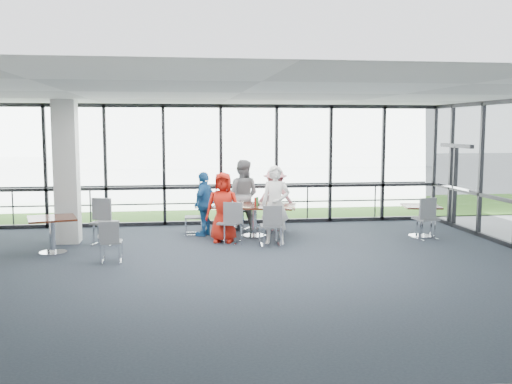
{
  "coord_description": "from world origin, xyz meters",
  "views": [
    {
      "loc": [
        -1.12,
        -10.14,
        2.59
      ],
      "look_at": [
        0.65,
        2.86,
        1.1
      ],
      "focal_mm": 40.0,
      "sensor_mm": 36.0,
      "label": 1
    }
  ],
  "objects": [
    {
      "name": "ceiling",
      "position": [
        0.0,
        0.0,
        3.2
      ],
      "size": [
        12.0,
        10.0,
        0.04
      ],
      "primitive_type": "cube",
      "color": "white",
      "rests_on": "ground"
    },
    {
      "name": "plate_end",
      "position": [
        -0.15,
        3.44,
        0.76
      ],
      "size": [
        0.26,
        0.26,
        0.01
      ],
      "primitive_type": "cylinder",
      "color": "white",
      "rests_on": "main_table"
    },
    {
      "name": "menu_b",
      "position": [
        1.41,
        2.67,
        0.75
      ],
      "size": [
        0.32,
        0.26,
        0.0
      ],
      "primitive_type": "cube",
      "rotation": [
        0.0,
        0.0,
        -0.28
      ],
      "color": "silver",
      "rests_on": "main_table"
    },
    {
      "name": "tumbler_b",
      "position": [
        0.88,
        2.89,
        0.83
      ],
      "size": [
        0.08,
        0.08,
        0.15
      ],
      "primitive_type": "cylinder",
      "color": "white",
      "rests_on": "main_table"
    },
    {
      "name": "chair_spare_r",
      "position": [
        4.55,
        2.26,
        0.48
      ],
      "size": [
        0.58,
        0.58,
        0.97
      ],
      "primitive_type": null,
      "rotation": [
        0.0,
        0.0,
        0.25
      ],
      "color": "slate",
      "rests_on": "ground"
    },
    {
      "name": "ketchup_bottle",
      "position": [
        0.68,
        3.17,
        0.84
      ],
      "size": [
        0.06,
        0.06,
        0.18
      ],
      "primitive_type": "cylinder",
      "color": "maroon",
      "rests_on": "main_table"
    },
    {
      "name": "plate_nl",
      "position": [
        0.04,
        2.98,
        0.76
      ],
      "size": [
        0.26,
        0.26,
        0.01
      ],
      "primitive_type": "cylinder",
      "color": "white",
      "rests_on": "main_table"
    },
    {
      "name": "diner_far_left",
      "position": [
        0.47,
        4.06,
        0.89
      ],
      "size": [
        1.0,
        0.8,
        1.78
      ],
      "primitive_type": "imported",
      "rotation": [
        0.0,
        0.0,
        2.78
      ],
      "color": "slate",
      "rests_on": "ground"
    },
    {
      "name": "grass_strip",
      "position": [
        0.0,
        8.0,
        0.01
      ],
      "size": [
        80.0,
        5.0,
        0.01
      ],
      "primitive_type": "cube",
      "color": "#3B631E",
      "rests_on": "ground"
    },
    {
      "name": "plate_nr",
      "position": [
        1.06,
        2.7,
        0.76
      ],
      "size": [
        0.24,
        0.24,
        0.01
      ],
      "primitive_type": "cylinder",
      "color": "white",
      "rests_on": "main_table"
    },
    {
      "name": "chair_main_fl",
      "position": [
        0.45,
        4.28,
        0.48
      ],
      "size": [
        0.64,
        0.64,
        0.96
      ],
      "primitive_type": null,
      "rotation": [
        0.0,
        0.0,
        2.62
      ],
      "color": "slate",
      "rests_on": "ground"
    },
    {
      "name": "menu_c",
      "position": [
        0.92,
        3.51,
        0.75
      ],
      "size": [
        0.32,
        0.23,
        0.0
      ],
      "primitive_type": "cube",
      "rotation": [
        0.0,
        0.0,
        0.02
      ],
      "color": "silver",
      "rests_on": "main_table"
    },
    {
      "name": "chair_main_nl",
      "position": [
        -0.02,
        2.42,
        0.46
      ],
      "size": [
        0.59,
        0.59,
        0.93
      ],
      "primitive_type": null,
      "rotation": [
        0.0,
        0.0,
        -0.37
      ],
      "color": "slate",
      "rests_on": "ground"
    },
    {
      "name": "chair_spare_la",
      "position": [
        -2.42,
        0.9,
        0.4
      ],
      "size": [
        0.42,
        0.42,
        0.8
      ],
      "primitive_type": null,
      "rotation": [
        0.0,
        0.0,
        0.08
      ],
      "color": "slate",
      "rests_on": "ground"
    },
    {
      "name": "menu_a",
      "position": [
        0.37,
        2.82,
        0.75
      ],
      "size": [
        0.33,
        0.29,
        0.0
      ],
      "primitive_type": "cube",
      "rotation": [
        0.0,
        0.0,
        -0.4
      ],
      "color": "silver",
      "rests_on": "main_table"
    },
    {
      "name": "tumbler_d",
      "position": [
        -0.03,
        3.26,
        0.82
      ],
      "size": [
        0.07,
        0.07,
        0.14
      ],
      "primitive_type": "cylinder",
      "color": "white",
      "rests_on": "main_table"
    },
    {
      "name": "diner_near_right",
      "position": [
        1.0,
        2.23,
        0.88
      ],
      "size": [
        0.76,
        0.65,
        1.75
      ],
      "primitive_type": "imported",
      "rotation": [
        0.0,
        0.0,
        -0.33
      ],
      "color": "white",
      "rests_on": "ground"
    },
    {
      "name": "chair_main_fr",
      "position": [
        1.3,
        3.92,
        0.43
      ],
      "size": [
        0.46,
        0.46,
        0.85
      ],
      "primitive_type": null,
      "rotation": [
        0.0,
        0.0,
        3.02
      ],
      "color": "slate",
      "rests_on": "ground"
    },
    {
      "name": "hangar_main",
      "position": [
        4.0,
        32.0,
        3.0
      ],
      "size": [
        24.0,
        10.0,
        6.0
      ],
      "primitive_type": "cube",
      "color": "silver",
      "rests_on": "ground"
    },
    {
      "name": "diner_near_left",
      "position": [
        -0.14,
        2.59,
        0.79
      ],
      "size": [
        0.87,
        0.68,
        1.59
      ],
      "primitive_type": "imported",
      "rotation": [
        0.0,
        0.0,
        -0.24
      ],
      "color": "red",
      "rests_on": "ground"
    },
    {
      "name": "tumbler_c",
      "position": [
        0.75,
        3.39,
        0.82
      ],
      "size": [
        0.07,
        0.07,
        0.14
      ],
      "primitive_type": "cylinder",
      "color": "white",
      "rests_on": "main_table"
    },
    {
      "name": "main_table",
      "position": [
        0.65,
        3.16,
        0.62
      ],
      "size": [
        2.11,
        1.54,
        0.75
      ],
      "rotation": [
        0.0,
        0.0,
        -0.29
      ],
      "color": "#3A140B",
      "rests_on": "ground"
    },
    {
      "name": "side_table_left",
      "position": [
        -3.72,
        1.89,
        0.64
      ],
      "size": [
        1.15,
        1.15,
        0.75
      ],
      "rotation": [
        0.0,
        0.0,
        0.27
      ],
      "color": "#3A140B",
      "rests_on": "ground"
    },
    {
      "name": "side_table_right",
      "position": [
        4.57,
        2.58,
        0.63
      ],
      "size": [
        0.95,
        0.95,
        0.75
      ],
      "rotation": [
        0.0,
        0.0,
        -0.18
      ],
      "color": "#3A140B",
      "rests_on": "ground"
    },
    {
      "name": "guard_rail",
      "position": [
        0.0,
        5.6,
        0.5
      ],
      "size": [
        12.0,
        0.06,
        0.06
      ],
      "primitive_type": "cylinder",
      "rotation": [
        0.0,
        1.57,
        0.0
      ],
      "color": "#2D2D33",
      "rests_on": "ground"
    },
    {
      "name": "structural_column",
      "position": [
        -3.6,
        3.0,
        1.6
      ],
      "size": [
        0.5,
        0.5,
        3.2
      ],
      "primitive_type": "cube",
      "color": "silver",
      "rests_on": "ground"
    },
    {
      "name": "tumbler_a",
      "position": [
        0.35,
        3.03,
        0.82
      ],
      "size": [
        0.07,
        0.07,
        0.13
      ],
      "primitive_type": "cylinder",
      "color": "white",
      "rests_on": "main_table"
    },
    {
      "name": "chair_spare_lb",
      "position": [
        -2.76,
        2.62,
        0.5
      ],
      "size": [
        0.63,
        0.63,
        0.99
      ],
      "primitive_type": null,
      "rotation": [
        0.0,
        0.0,
        2.78
      ],
      "color": "slate",
      "rests_on": "ground"
    },
    {
      "name": "curtain_wall_back",
      "position": [
        0.0,
        5.0,
        1.6
      ],
      "size": [
        12.0,
        0.1,
        3.2
      ],
      "primitive_type": "cube",
      "color": "white",
      "rests_on": "ground"
    },
    {
      "name": "exit_door",
      "position": [
        6.0,
        3.75,
        1.05
      ],
      "size": [
        0.12,
        1.6,
        2.1
      ],
      "primitive_type": "cube",
      "color": "black",
      "rests_on": "ground"
    },
    {
      "name": "condiment_caddy",
      "position": [
        0.73,
        3.23,
        0.77
      ],
      "size": [
        0.1,
        0.07,
        0.04
      ],
      "primitive_type": "cube",
      "color": "black",
      "rests_on": "main_table"
    },
    {
      "name": "plate_fl",
      "position": [
        0.25,
        3.63,
        0.76
      ],
      "size": [
        0.25,
        0.25,
        0.01
      ],
      "primitive_type": "cylinder",
      "color": "white",
      "rests_on": "main_table"
    },
    {
      "name": "diner_far_right",
      "position": [
        1.28,
        3.88,
        0.79
      ],
      "size": [
        1.06,
        0.62,
        1.58
      ],
      "primitive_type": "imported",
      "rotation": [
        0.0,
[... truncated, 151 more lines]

